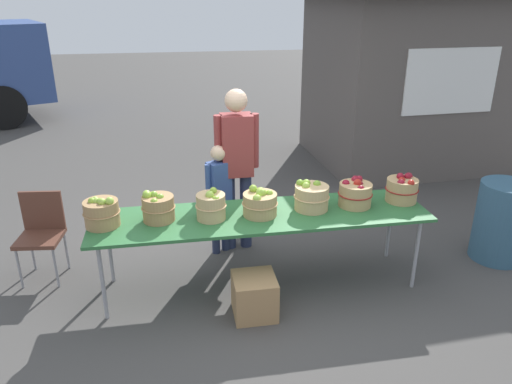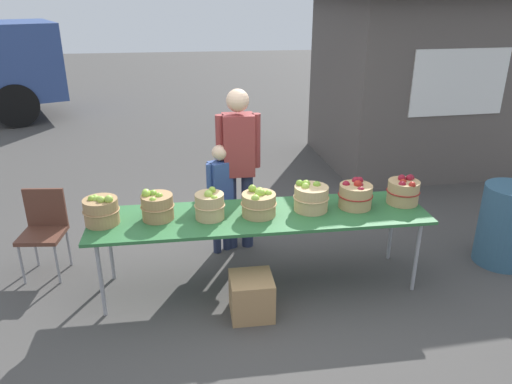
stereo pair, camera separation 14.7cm
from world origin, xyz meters
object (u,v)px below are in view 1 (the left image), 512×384
(apple_basket_red_0, at_px, (355,194))
(folding_chair, at_px, (41,229))
(apple_basket_green_3, at_px, (260,203))
(trash_barrel, at_px, (502,222))
(vendor_adult, at_px, (237,158))
(produce_crate, at_px, (254,296))
(market_table, at_px, (262,218))
(apple_basket_green_2, at_px, (211,206))
(apple_basket_green_0, at_px, (102,212))
(apple_basket_green_1, at_px, (158,207))
(apple_basket_green_4, at_px, (311,197))
(apple_basket_red_1, at_px, (402,189))
(child_customer, at_px, (219,191))

(apple_basket_red_0, relative_size, folding_chair, 0.38)
(apple_basket_green_3, relative_size, trash_barrel, 0.39)
(vendor_adult, height_order, produce_crate, vendor_adult)
(market_table, height_order, produce_crate, market_table)
(apple_basket_green_2, bearing_deg, apple_basket_green_3, 0.48)
(folding_chair, height_order, produce_crate, folding_chair)
(apple_basket_green_0, bearing_deg, vendor_adult, 31.30)
(apple_basket_green_2, relative_size, apple_basket_green_3, 0.86)
(apple_basket_green_1, bearing_deg, market_table, -2.34)
(apple_basket_green_1, distance_m, folding_chair, 1.31)
(apple_basket_green_4, xyz_separation_m, apple_basket_red_0, (0.43, 0.00, -0.00))
(apple_basket_green_1, relative_size, apple_basket_red_1, 0.95)
(produce_crate, bearing_deg, apple_basket_red_1, 19.03)
(apple_basket_green_1, height_order, apple_basket_green_4, apple_basket_green_1)
(apple_basket_green_0, height_order, vendor_adult, vendor_adult)
(apple_basket_green_0, height_order, apple_basket_red_1, apple_basket_green_0)
(folding_chair, xyz_separation_m, produce_crate, (1.94, -1.01, -0.32))
(market_table, height_order, trash_barrel, trash_barrel)
(apple_basket_green_4, height_order, produce_crate, apple_basket_green_4)
(market_table, height_order, apple_basket_green_0, apple_basket_green_0)
(apple_basket_green_2, bearing_deg, folding_chair, 160.97)
(child_customer, xyz_separation_m, folding_chair, (-1.77, -0.18, -0.20))
(apple_basket_red_1, xyz_separation_m, trash_barrel, (1.17, 0.00, -0.45))
(market_table, xyz_separation_m, apple_basket_green_4, (0.48, 0.04, 0.16))
(market_table, distance_m, apple_basket_green_2, 0.49)
(vendor_adult, height_order, child_customer, vendor_adult)
(apple_basket_green_2, relative_size, vendor_adult, 0.16)
(trash_barrel, distance_m, produce_crate, 2.78)
(child_customer, bearing_deg, apple_basket_green_3, 85.23)
(apple_basket_green_2, distance_m, trash_barrel, 3.07)
(apple_basket_green_2, distance_m, apple_basket_red_1, 1.87)
(child_customer, distance_m, trash_barrel, 2.98)
(vendor_adult, bearing_deg, folding_chair, 6.20)
(folding_chair, relative_size, trash_barrel, 1.01)
(apple_basket_green_2, height_order, vendor_adult, vendor_adult)
(apple_basket_green_1, height_order, apple_basket_green_2, apple_basket_green_2)
(market_table, bearing_deg, folding_chair, 165.35)
(market_table, distance_m, apple_basket_green_4, 0.51)
(apple_basket_green_4, relative_size, vendor_adult, 0.19)
(apple_basket_red_0, height_order, vendor_adult, vendor_adult)
(apple_basket_green_1, relative_size, apple_basket_red_0, 0.92)
(folding_chair, bearing_deg, apple_basket_red_1, -1.27)
(folding_chair, bearing_deg, apple_basket_green_4, -4.67)
(market_table, xyz_separation_m, child_customer, (-0.32, 0.72, -0.00))
(apple_basket_red_1, bearing_deg, produce_crate, -160.97)
(apple_basket_green_1, height_order, apple_basket_red_1, apple_basket_green_1)
(apple_basket_red_0, bearing_deg, produce_crate, -154.46)
(market_table, xyz_separation_m, apple_basket_green_0, (-1.41, 0.01, 0.16))
(apple_basket_green_3, height_order, produce_crate, apple_basket_green_3)
(market_table, xyz_separation_m, apple_basket_red_0, (0.91, 0.04, 0.16))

